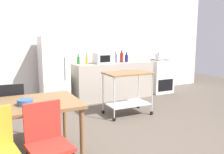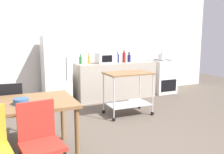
{
  "view_description": "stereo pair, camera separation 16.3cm",
  "coord_description": "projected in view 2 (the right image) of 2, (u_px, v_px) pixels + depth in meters",
  "views": [
    {
      "loc": [
        -1.77,
        -2.77,
        1.54
      ],
      "look_at": [
        0.19,
        1.2,
        0.8
      ],
      "focal_mm": 38.75,
      "sensor_mm": 36.0,
      "label": 1
    },
    {
      "loc": [
        -1.62,
        -2.84,
        1.54
      ],
      "look_at": [
        0.19,
        1.2,
        0.8
      ],
      "focal_mm": 38.75,
      "sensor_mm": 36.0,
      "label": 2
    }
  ],
  "objects": [
    {
      "name": "chair_black",
      "position": [
        10.0,
        107.0,
        3.54
      ],
      "size": [
        0.45,
        0.45,
        0.89
      ],
      "rotation": [
        0.0,
        0.0,
        3.02
      ],
      "color": "black",
      "rests_on": "ground_plane"
    },
    {
      "name": "bottle_soda",
      "position": [
        118.0,
        58.0,
        6.02
      ],
      "size": [
        0.07,
        0.07,
        0.27
      ],
      "color": "navy",
      "rests_on": "kitchen_counter"
    },
    {
      "name": "kitchen_counter",
      "position": [
        115.0,
        80.0,
        6.09
      ],
      "size": [
        2.0,
        0.64,
        0.9
      ],
      "primitive_type": "cube",
      "color": "#A89E8E",
      "rests_on": "ground_plane"
    },
    {
      "name": "bottle_vinegar",
      "position": [
        89.0,
        60.0,
        5.77
      ],
      "size": [
        0.06,
        0.06,
        0.24
      ],
      "color": "gold",
      "rests_on": "kitchen_counter"
    },
    {
      "name": "bottle_soy_sauce",
      "position": [
        124.0,
        57.0,
        6.05
      ],
      "size": [
        0.08,
        0.08,
        0.3
      ],
      "color": "maroon",
      "rests_on": "kitchen_counter"
    },
    {
      "name": "dining_table",
      "position": [
        13.0,
        109.0,
        2.93
      ],
      "size": [
        1.5,
        0.9,
        0.75
      ],
      "color": "brown",
      "rests_on": "ground_plane"
    },
    {
      "name": "bottle_hot_sauce",
      "position": [
        129.0,
        58.0,
        6.17
      ],
      "size": [
        0.08,
        0.08,
        0.25
      ],
      "color": "navy",
      "rests_on": "kitchen_counter"
    },
    {
      "name": "kitchen_cart",
      "position": [
        128.0,
        86.0,
        4.76
      ],
      "size": [
        0.91,
        0.57,
        0.85
      ],
      "color": "brown",
      "rests_on": "ground_plane"
    },
    {
      "name": "chair_red",
      "position": [
        40.0,
        139.0,
        2.43
      ],
      "size": [
        0.45,
        0.45,
        0.89
      ],
      "rotation": [
        0.0,
        0.0,
        0.13
      ],
      "color": "#B72D23",
      "rests_on": "ground_plane"
    },
    {
      "name": "ground_plane",
      "position": [
        134.0,
        145.0,
        3.47
      ],
      "size": [
        12.0,
        12.0,
        0.0
      ],
      "primitive_type": "plane",
      "color": "brown"
    },
    {
      "name": "kettle",
      "position": [
        161.0,
        57.0,
        6.47
      ],
      "size": [
        0.24,
        0.17,
        0.19
      ],
      "color": "silver",
      "rests_on": "stove_oven"
    },
    {
      "name": "refrigerator",
      "position": [
        56.0,
        70.0,
        5.54
      ],
      "size": [
        0.6,
        0.63,
        1.55
      ],
      "color": "white",
      "rests_on": "ground_plane"
    },
    {
      "name": "microwave",
      "position": [
        106.0,
        58.0,
        5.82
      ],
      "size": [
        0.46,
        0.35,
        0.26
      ],
      "color": "silver",
      "rests_on": "kitchen_counter"
    },
    {
      "name": "stove_oven",
      "position": [
        162.0,
        76.0,
        6.69
      ],
      "size": [
        0.6,
        0.61,
        0.92
      ],
      "color": "white",
      "rests_on": "ground_plane"
    },
    {
      "name": "bottle_olive_oil",
      "position": [
        80.0,
        60.0,
        5.73
      ],
      "size": [
        0.07,
        0.07,
        0.23
      ],
      "color": "#1E6628",
      "rests_on": "kitchen_counter"
    },
    {
      "name": "back_wall",
      "position": [
        73.0,
        40.0,
        6.1
      ],
      "size": [
        8.4,
        0.12,
        2.9
      ],
      "primitive_type": "cube",
      "color": "silver",
      "rests_on": "ground_plane"
    },
    {
      "name": "fruit_bowl",
      "position": [
        21.0,
        101.0,
        2.86
      ],
      "size": [
        0.18,
        0.18,
        0.07
      ],
      "primitive_type": "cylinder",
      "color": "#33598C",
      "rests_on": "dining_table"
    }
  ]
}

